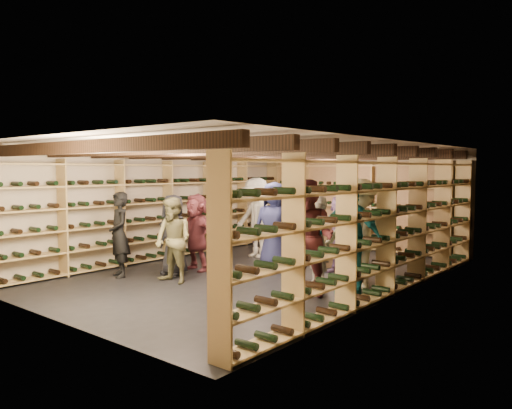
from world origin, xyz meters
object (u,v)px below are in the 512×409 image
at_px(person_4, 349,239).
at_px(crate_stack_left, 282,231).
at_px(person_5, 196,232).
at_px(person_12, 352,238).
at_px(person_0, 173,235).
at_px(person_11, 341,234).
at_px(person_1, 119,234).
at_px(person_9, 256,218).
at_px(person_8, 309,238).
at_px(person_10, 291,225).
at_px(person_6, 274,226).
at_px(person_2, 173,240).
at_px(person_7, 318,241).
at_px(crate_stack_right, 278,250).
at_px(crate_loose, 319,262).
at_px(person_3, 359,234).

bearing_deg(person_4, crate_stack_left, 129.65).
relative_size(crate_stack_left, person_5, 0.57).
bearing_deg(person_4, person_12, 106.57).
bearing_deg(person_12, person_0, -143.04).
xyz_separation_m(crate_stack_left, person_11, (2.66, -1.73, 0.33)).
relative_size(person_1, person_12, 1.04).
xyz_separation_m(person_5, person_9, (-0.03, 1.87, 0.14)).
distance_m(person_1, person_8, 3.59).
bearing_deg(crate_stack_left, person_10, -47.41).
relative_size(person_8, person_10, 1.16).
bearing_deg(person_9, person_8, -33.30).
relative_size(person_0, person_10, 0.96).
distance_m(person_8, person_11, 1.87).
height_order(person_4, person_6, person_4).
bearing_deg(person_2, person_10, 80.66).
height_order(person_5, person_9, person_9).
distance_m(person_7, person_9, 3.01).
distance_m(crate_stack_left, person_1, 4.58).
bearing_deg(person_7, person_12, 93.46).
relative_size(crate_stack_right, person_11, 0.34).
bearing_deg(person_11, crate_stack_left, 151.19).
height_order(person_1, person_11, person_1).
distance_m(crate_loose, person_11, 1.01).
xyz_separation_m(person_1, person_8, (3.44, 1.02, 0.13)).
height_order(person_4, person_9, person_9).
distance_m(person_4, person_11, 1.64).
bearing_deg(crate_stack_left, person_11, -33.05).
bearing_deg(person_0, person_7, 30.65).
distance_m(person_2, person_6, 2.10).
height_order(crate_stack_left, person_4, person_4).
bearing_deg(person_6, person_8, -54.28).
bearing_deg(person_3, person_11, 112.90).
xyz_separation_m(person_1, person_12, (3.42, 2.43, -0.03)).
bearing_deg(person_12, person_4, -57.72).
distance_m(person_2, person_5, 1.14).
height_order(person_1, person_10, person_10).
distance_m(person_5, person_7, 2.58).
bearing_deg(person_5, crate_stack_left, 101.86).
bearing_deg(person_5, crate_stack_right, 86.19).
distance_m(crate_stack_right, person_4, 3.56).
xyz_separation_m(person_3, person_8, (-0.34, -0.99, -0.00)).
bearing_deg(person_2, person_8, 16.82).
bearing_deg(person_3, person_5, 170.62).
xyz_separation_m(person_7, person_12, (0.21, 0.79, -0.02)).
relative_size(person_2, person_4, 0.84).
distance_m(crate_stack_left, crate_stack_right, 1.34).
distance_m(person_0, person_1, 0.97).
relative_size(person_1, person_5, 1.04).
height_order(crate_stack_left, person_2, person_2).
distance_m(crate_loose, person_9, 1.85).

